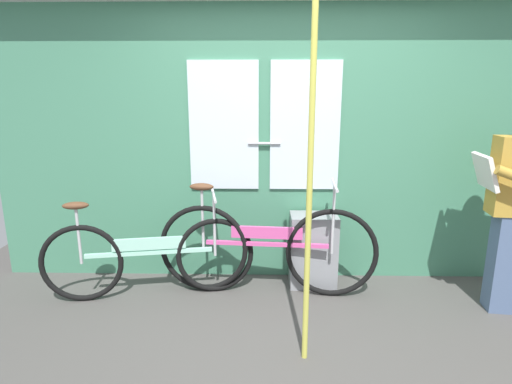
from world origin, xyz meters
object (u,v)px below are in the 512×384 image
(bicycle_near_door, at_px, (149,256))
(handrail_pole, at_px, (310,177))
(bicycle_leaning_behind, at_px, (266,248))
(trash_bin_by_wall, at_px, (313,250))

(bicycle_near_door, relative_size, handrail_pole, 0.72)
(bicycle_leaning_behind, distance_m, trash_bin_by_wall, 0.46)
(bicycle_leaning_behind, bearing_deg, handrail_pole, -69.58)
(bicycle_near_door, xyz_separation_m, handrail_pole, (1.22, -0.81, 0.84))
(bicycle_leaning_behind, distance_m, handrail_pole, 1.21)
(handrail_pole, bearing_deg, bicycle_leaning_behind, 105.83)
(bicycle_near_door, height_order, trash_bin_by_wall, bicycle_near_door)
(bicycle_near_door, distance_m, bicycle_leaning_behind, 0.97)
(trash_bin_by_wall, bearing_deg, bicycle_near_door, -169.66)
(trash_bin_by_wall, bearing_deg, bicycle_leaning_behind, -157.42)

